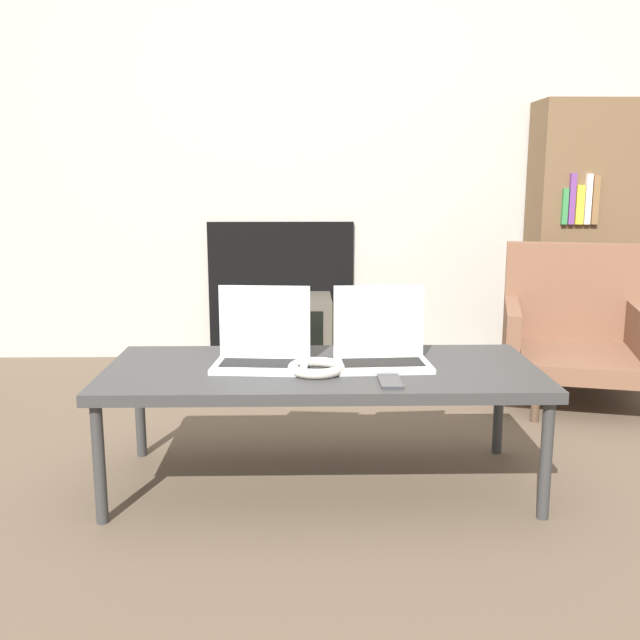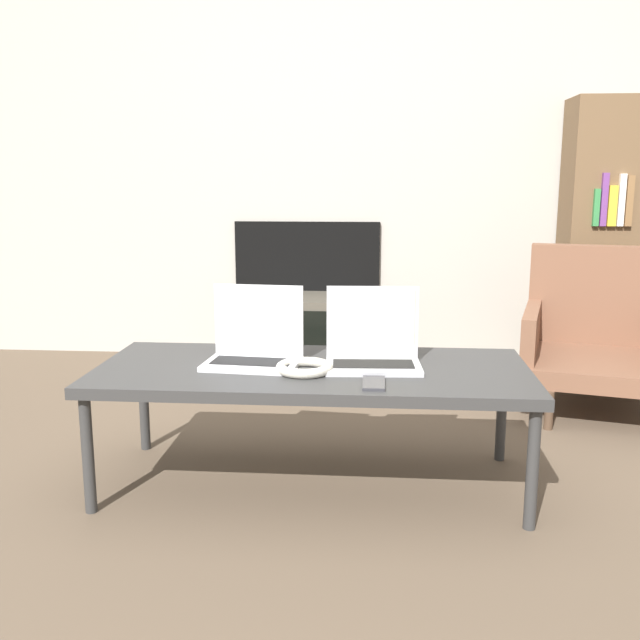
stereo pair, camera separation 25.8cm
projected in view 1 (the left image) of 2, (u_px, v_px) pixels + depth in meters
name	position (u px, v px, depth m)	size (l,w,h in m)	color
ground_plane	(325.00, 541.00, 2.01)	(14.00, 14.00, 0.00)	brown
wall_back	(314.00, 127.00, 3.89)	(7.00, 0.08, 2.60)	#ADA89E
table	(322.00, 376.00, 2.32)	(1.40, 0.60, 0.41)	#333333
laptop_left	(263.00, 346.00, 2.32)	(0.32, 0.23, 0.25)	silver
laptop_right	(381.00, 346.00, 2.33)	(0.31, 0.22, 0.25)	#B2B2B7
headphones	(316.00, 368.00, 2.24)	(0.18, 0.18, 0.03)	beige
phone	(390.00, 381.00, 2.13)	(0.07, 0.14, 0.01)	#333338
tv	(280.00, 332.00, 3.85)	(0.55, 0.41, 0.38)	#4C473D
armchair	(573.00, 327.00, 3.33)	(0.77, 0.81, 0.70)	brown
bookshelf	(603.00, 235.00, 3.84)	(0.77, 0.32, 1.41)	brown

